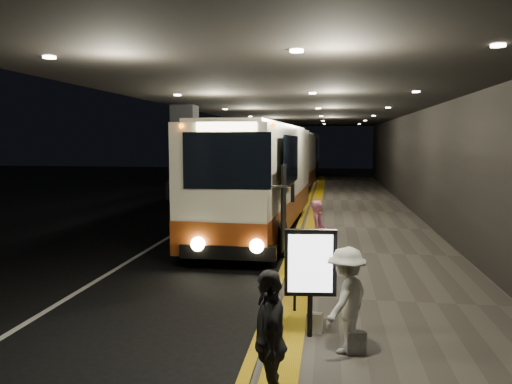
# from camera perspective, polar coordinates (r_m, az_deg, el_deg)

# --- Properties ---
(ground) EXTENTS (90.00, 90.00, 0.00)m
(ground) POSITION_cam_1_polar(r_m,az_deg,el_deg) (13.55, -6.64, -7.80)
(ground) COLOR black
(lane_line_white) EXTENTS (0.12, 50.00, 0.01)m
(lane_line_white) POSITION_cam_1_polar(r_m,az_deg,el_deg) (18.75, -7.99, -3.96)
(lane_line_white) COLOR silver
(lane_line_white) RESTS_ON ground
(kerb_stripe_yellow) EXTENTS (0.18, 50.00, 0.01)m
(kerb_stripe_yellow) POSITION_cam_1_polar(r_m,az_deg,el_deg) (18.03, 4.80, -4.32)
(kerb_stripe_yellow) COLOR gold
(kerb_stripe_yellow) RESTS_ON ground
(sidewalk) EXTENTS (4.50, 50.00, 0.15)m
(sidewalk) POSITION_cam_1_polar(r_m,az_deg,el_deg) (18.03, 12.46, -4.22)
(sidewalk) COLOR #514C44
(sidewalk) RESTS_ON ground
(tactile_strip) EXTENTS (0.50, 50.00, 0.01)m
(tactile_strip) POSITION_cam_1_polar(r_m,az_deg,el_deg) (17.98, 6.40, -3.88)
(tactile_strip) COLOR gold
(tactile_strip) RESTS_ON sidewalk
(terminal_wall) EXTENTS (0.10, 50.00, 6.00)m
(terminal_wall) POSITION_cam_1_polar(r_m,az_deg,el_deg) (18.06, 19.83, 4.92)
(terminal_wall) COLOR black
(terminal_wall) RESTS_ON ground
(support_columns) EXTENTS (0.80, 24.80, 4.40)m
(support_columns) POSITION_cam_1_polar(r_m,az_deg,el_deg) (17.46, -8.08, 2.56)
(support_columns) COLOR black
(support_columns) RESTS_ON ground
(canopy) EXTENTS (9.00, 50.00, 0.40)m
(canopy) POSITION_cam_1_polar(r_m,az_deg,el_deg) (17.79, 5.42, 10.39)
(canopy) COLOR black
(canopy) RESTS_ON support_columns
(coach_main) EXTENTS (2.89, 11.77, 3.64)m
(coach_main) POSITION_cam_1_polar(r_m,az_deg,el_deg) (17.47, 0.51, 1.14)
(coach_main) COLOR beige
(coach_main) RESTS_ON ground
(coach_second) EXTENTS (3.10, 11.33, 3.52)m
(coach_second) POSITION_cam_1_polar(r_m,az_deg,el_deg) (30.18, 3.59, 3.04)
(coach_second) COLOR beige
(coach_second) RESTS_ON ground
(coach_third) EXTENTS (2.65, 11.84, 3.71)m
(coach_third) POSITION_cam_1_polar(r_m,az_deg,el_deg) (44.23, 5.34, 4.06)
(coach_third) COLOR beige
(coach_third) RESTS_ON ground
(passenger_boarding) EXTENTS (0.41, 0.60, 1.57)m
(passenger_boarding) POSITION_cam_1_polar(r_m,az_deg,el_deg) (12.54, 7.14, -4.55)
(passenger_boarding) COLOR #C65C7E
(passenger_boarding) RESTS_ON sidewalk
(passenger_waiting_white) EXTENTS (0.87, 1.09, 1.54)m
(passenger_waiting_white) POSITION_cam_1_polar(r_m,az_deg,el_deg) (7.47, 10.29, -12.02)
(passenger_waiting_white) COLOR silver
(passenger_waiting_white) RESTS_ON sidewalk
(passenger_waiting_grey) EXTENTS (0.62, 1.02, 1.65)m
(passenger_waiting_grey) POSITION_cam_1_polar(r_m,az_deg,el_deg) (5.81, 1.58, -16.70)
(passenger_waiting_grey) COLOR #49494E
(passenger_waiting_grey) RESTS_ON sidewalk
(bag_polka) EXTENTS (0.29, 0.18, 0.33)m
(bag_polka) POSITION_cam_1_polar(r_m,az_deg,el_deg) (7.60, 11.36, -16.56)
(bag_polka) COLOR black
(bag_polka) RESTS_ON sidewalk
(bag_plain) EXTENTS (0.27, 0.18, 0.31)m
(bag_plain) POSITION_cam_1_polar(r_m,az_deg,el_deg) (8.29, 6.68, -14.60)
(bag_plain) COLOR beige
(bag_plain) RESTS_ON sidewalk
(info_sign) EXTENTS (0.81, 0.19, 1.70)m
(info_sign) POSITION_cam_1_polar(r_m,az_deg,el_deg) (7.81, 6.24, -8.29)
(info_sign) COLOR black
(info_sign) RESTS_ON sidewalk
(stanchion_post) EXTENTS (0.05, 0.05, 1.12)m
(stanchion_post) POSITION_cam_1_polar(r_m,az_deg,el_deg) (9.06, 4.46, -10.10)
(stanchion_post) COLOR black
(stanchion_post) RESTS_ON sidewalk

